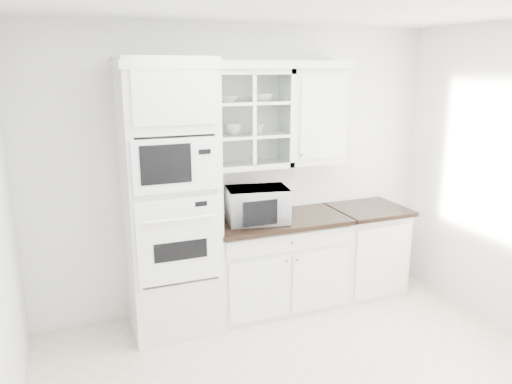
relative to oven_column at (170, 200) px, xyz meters
name	(u,v)px	position (x,y,z in m)	size (l,w,h in m)	color
room_shell	(301,145)	(0.75, -0.99, 0.58)	(4.00, 3.50, 2.70)	white
oven_column	(170,200)	(0.00, 0.00, 0.00)	(0.76, 0.68, 2.40)	silver
base_cabinet_run	(277,262)	(1.03, 0.03, -0.74)	(1.32, 0.67, 0.92)	silver
extra_base_cabinet	(365,249)	(2.03, 0.03, -0.74)	(0.72, 0.67, 0.92)	silver
upper_cabinet_glass	(248,119)	(0.78, 0.17, 0.65)	(0.80, 0.33, 0.90)	silver
upper_cabinet_solid	(314,116)	(1.46, 0.17, 0.65)	(0.55, 0.33, 0.90)	silver
crown_molding	(238,64)	(0.68, 0.14, 1.14)	(2.14, 0.38, 0.07)	white
countertop_microwave	(257,204)	(0.80, 0.00, -0.12)	(0.55, 0.46, 0.32)	white
bowl_a	(226,99)	(0.57, 0.17, 0.84)	(0.23, 0.23, 0.06)	white
bowl_b	(261,97)	(0.90, 0.15, 0.84)	(0.22, 0.22, 0.07)	white
cup_a	(233,129)	(0.64, 0.18, 0.57)	(0.14, 0.14, 0.11)	white
cup_b	(258,129)	(0.87, 0.15, 0.56)	(0.10, 0.10, 0.09)	white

